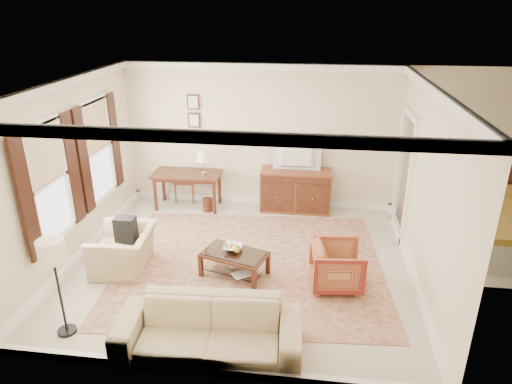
% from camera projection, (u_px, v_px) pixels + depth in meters
% --- Properties ---
extents(room_shell, '(5.51, 5.01, 2.91)m').
position_uv_depth(room_shell, '(240.00, 115.00, 6.56)').
color(room_shell, beige).
rests_on(room_shell, ground).
extents(annex_bedroom, '(3.00, 2.70, 2.90)m').
position_uv_depth(annex_bedroom, '(508.00, 229.00, 7.89)').
color(annex_bedroom, beige).
rests_on(annex_bedroom, ground).
extents(window_front, '(0.12, 1.56, 1.80)m').
position_uv_depth(window_front, '(49.00, 183.00, 6.60)').
color(window_front, '#CCB284').
rests_on(window_front, room_shell).
extents(window_rear, '(0.12, 1.56, 1.80)m').
position_uv_depth(window_rear, '(98.00, 150.00, 8.06)').
color(window_rear, '#CCB284').
rests_on(window_rear, room_shell).
extents(doorway, '(0.10, 1.12, 2.25)m').
position_uv_depth(doorway, '(404.00, 177.00, 8.14)').
color(doorway, white).
rests_on(doorway, room_shell).
extents(rug, '(4.51, 3.95, 0.01)m').
position_uv_depth(rug, '(250.00, 264.00, 7.47)').
color(rug, maroon).
rests_on(rug, room_shell).
extents(writing_desk, '(1.38, 0.69, 0.75)m').
position_uv_depth(writing_desk, '(187.00, 178.00, 9.32)').
color(writing_desk, '#532617').
rests_on(writing_desk, room_shell).
extents(desk_chair, '(0.50, 0.50, 1.05)m').
position_uv_depth(desk_chair, '(186.00, 177.00, 9.70)').
color(desk_chair, brown).
rests_on(desk_chair, room_shell).
extents(desk_lamp, '(0.32, 0.32, 0.50)m').
position_uv_depth(desk_lamp, '(204.00, 162.00, 9.14)').
color(desk_lamp, silver).
rests_on(desk_lamp, writing_desk).
extents(framed_prints, '(0.25, 0.04, 0.68)m').
position_uv_depth(framed_prints, '(194.00, 111.00, 9.19)').
color(framed_prints, '#532617').
rests_on(framed_prints, room_shell).
extents(sideboard, '(1.40, 0.54, 0.86)m').
position_uv_depth(sideboard, '(296.00, 190.00, 9.27)').
color(sideboard, brown).
rests_on(sideboard, room_shell).
extents(tv, '(0.91, 0.52, 0.12)m').
position_uv_depth(tv, '(297.00, 149.00, 8.91)').
color(tv, black).
rests_on(tv, sideboard).
extents(coffee_table, '(1.10, 0.84, 0.41)m').
position_uv_depth(coffee_table, '(234.00, 258.00, 7.05)').
color(coffee_table, '#532617').
rests_on(coffee_table, room_shell).
extents(fruit_bowl, '(0.42, 0.42, 0.10)m').
position_uv_depth(fruit_bowl, '(233.00, 247.00, 7.06)').
color(fruit_bowl, silver).
rests_on(fruit_bowl, coffee_table).
extents(book_a, '(0.28, 0.08, 0.38)m').
position_uv_depth(book_a, '(230.00, 262.00, 7.21)').
color(book_a, brown).
rests_on(book_a, coffee_table).
extents(book_b, '(0.18, 0.25, 0.38)m').
position_uv_depth(book_b, '(239.00, 271.00, 6.99)').
color(book_b, brown).
rests_on(book_b, coffee_table).
extents(striped_armchair, '(0.76, 0.81, 0.76)m').
position_uv_depth(striped_armchair, '(337.00, 264.00, 6.75)').
color(striped_armchair, maroon).
rests_on(striped_armchair, room_shell).
extents(club_armchair, '(0.73, 1.06, 0.89)m').
position_uv_depth(club_armchair, '(123.00, 244.00, 7.19)').
color(club_armchair, tan).
rests_on(club_armchair, room_shell).
extents(backpack, '(0.28, 0.36, 0.40)m').
position_uv_depth(backpack, '(125.00, 226.00, 7.21)').
color(backpack, black).
rests_on(backpack, club_armchair).
extents(sofa, '(2.26, 0.78, 0.87)m').
position_uv_depth(sofa, '(208.00, 322.00, 5.44)').
color(sofa, tan).
rests_on(sofa, room_shell).
extents(floor_lamp, '(0.33, 0.33, 1.35)m').
position_uv_depth(floor_lamp, '(53.00, 258.00, 5.50)').
color(floor_lamp, black).
rests_on(floor_lamp, room_shell).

